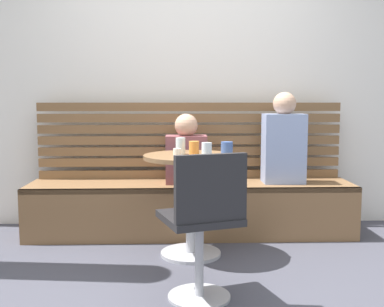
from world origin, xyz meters
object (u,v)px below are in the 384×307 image
(cafe_table, at_px, (191,185))
(cup_espresso_small, at_px, (177,152))
(booth_bench, at_px, (191,209))
(cup_water_clear, at_px, (207,151))
(person_adult, at_px, (284,142))
(person_child_left, at_px, (186,153))
(cup_glass_tall, at_px, (181,146))
(white_chair, at_px, (203,221))
(cup_mug_blue, at_px, (227,148))
(cup_tumbler_orange, at_px, (194,148))

(cafe_table, bearing_deg, cup_espresso_small, -138.42)
(booth_bench, bearing_deg, cup_water_clear, -84.04)
(booth_bench, distance_m, person_adult, 0.96)
(person_child_left, xyz_separation_m, cup_espresso_small, (-0.08, -0.63, 0.08))
(cup_glass_tall, bearing_deg, cup_espresso_small, -101.11)
(cafe_table, height_order, person_adult, person_adult)
(cup_espresso_small, bearing_deg, cup_glass_tall, 78.89)
(white_chair, xyz_separation_m, cup_espresso_small, (-0.14, 0.72, 0.30))
(white_chair, height_order, cup_espresso_small, white_chair)
(cafe_table, height_order, cup_espresso_small, cup_espresso_small)
(cafe_table, distance_m, cup_mug_blue, 0.37)
(person_child_left, bearing_deg, booth_bench, -17.14)
(cup_tumbler_orange, bearing_deg, person_adult, 35.80)
(cup_tumbler_orange, bearing_deg, cup_water_clear, -70.83)
(white_chair, relative_size, person_child_left, 1.47)
(booth_bench, relative_size, cup_water_clear, 24.55)
(booth_bench, bearing_deg, cafe_table, -91.92)
(cup_water_clear, bearing_deg, cup_mug_blue, 53.94)
(person_child_left, xyz_separation_m, cup_water_clear, (0.12, -0.78, 0.10))
(cup_tumbler_orange, relative_size, cup_mug_blue, 1.05)
(cafe_table, relative_size, white_chair, 0.87)
(cafe_table, relative_size, cup_tumbler_orange, 7.40)
(cup_tumbler_orange, bearing_deg, cup_espresso_small, -152.13)
(cup_tumbler_orange, height_order, cup_mug_blue, cup_tumbler_orange)
(white_chair, bearing_deg, person_child_left, 92.77)
(cafe_table, relative_size, cup_water_clear, 6.73)
(booth_bench, distance_m, cup_tumbler_orange, 0.80)
(white_chair, relative_size, cup_glass_tall, 7.08)
(person_adult, height_order, person_child_left, person_adult)
(person_adult, distance_m, cup_espresso_small, 1.08)
(cup_glass_tall, bearing_deg, person_child_left, 84.17)
(cup_water_clear, bearing_deg, person_child_left, 98.64)
(person_child_left, height_order, cup_mug_blue, person_child_left)
(white_chair, distance_m, cup_water_clear, 0.66)
(cup_tumbler_orange, bearing_deg, white_chair, -88.42)
(person_adult, distance_m, person_child_left, 0.82)
(cafe_table, relative_size, cup_mug_blue, 7.79)
(person_adult, distance_m, cup_glass_tall, 1.00)
(white_chair, bearing_deg, cafe_table, 93.17)
(white_chair, xyz_separation_m, person_adult, (0.75, 1.34, 0.31))
(person_adult, bearing_deg, cup_espresso_small, -145.19)
(white_chair, height_order, person_adult, person_adult)
(booth_bench, height_order, cup_mug_blue, cup_mug_blue)
(person_child_left, relative_size, cup_glass_tall, 4.82)
(person_child_left, bearing_deg, cafe_table, -87.82)
(white_chair, distance_m, person_adult, 1.57)
(cafe_table, height_order, cup_mug_blue, cup_mug_blue)
(cup_glass_tall, xyz_separation_m, cup_mug_blue, (0.33, -0.06, -0.01))
(cup_tumbler_orange, bearing_deg, booth_bench, 90.54)
(cup_mug_blue, bearing_deg, white_chair, -105.04)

